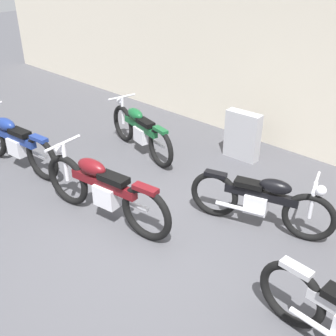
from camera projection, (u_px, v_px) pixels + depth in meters
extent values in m
plane|color=#47474C|center=(131.00, 242.00, 5.20)|extent=(40.00, 40.00, 0.00)
cube|color=beige|center=(298.00, 51.00, 6.86)|extent=(18.00, 0.30, 3.50)
cube|color=#9E9EA3|center=(242.00, 136.00, 7.05)|extent=(0.63, 0.23, 0.85)
torus|color=black|center=(42.00, 159.00, 6.41)|extent=(0.74, 0.16, 0.74)
cube|color=silver|center=(18.00, 147.00, 6.74)|extent=(0.34, 0.23, 0.28)
cube|color=navy|center=(14.00, 137.00, 6.69)|extent=(1.04, 0.20, 0.12)
ellipsoid|color=navy|center=(5.00, 124.00, 6.70)|extent=(0.46, 0.24, 0.20)
cube|color=black|center=(19.00, 132.00, 6.53)|extent=(0.42, 0.22, 0.08)
cube|color=navy|center=(39.00, 139.00, 6.25)|extent=(0.33, 0.15, 0.06)
cylinder|color=silver|center=(32.00, 151.00, 6.75)|extent=(0.71, 0.13, 0.06)
torus|color=black|center=(309.00, 218.00, 5.09)|extent=(0.67, 0.28, 0.67)
torus|color=black|center=(214.00, 194.00, 5.56)|extent=(0.67, 0.28, 0.67)
cube|color=silver|center=(256.00, 203.00, 5.33)|extent=(0.34, 0.26, 0.26)
cube|color=black|center=(261.00, 195.00, 5.24)|extent=(0.93, 0.37, 0.11)
ellipsoid|color=black|center=(275.00, 186.00, 5.10)|extent=(0.44, 0.30, 0.18)
cube|color=black|center=(249.00, 184.00, 5.25)|extent=(0.40, 0.27, 0.07)
cube|color=black|center=(216.00, 174.00, 5.41)|extent=(0.32, 0.19, 0.06)
cylinder|color=silver|center=(312.00, 200.00, 4.96)|extent=(0.05, 0.05, 0.51)
cylinder|color=silver|center=(316.00, 182.00, 4.84)|extent=(0.19, 0.52, 0.03)
sphere|color=silver|center=(321.00, 191.00, 4.86)|extent=(0.13, 0.13, 0.13)
cylinder|color=silver|center=(240.00, 208.00, 5.35)|extent=(0.63, 0.24, 0.06)
torus|color=black|center=(123.00, 123.00, 7.73)|extent=(0.69, 0.24, 0.69)
torus|color=black|center=(161.00, 148.00, 6.80)|extent=(0.69, 0.24, 0.69)
cube|color=silver|center=(142.00, 135.00, 7.22)|extent=(0.34, 0.25, 0.27)
cube|color=#145128|center=(140.00, 126.00, 7.19)|extent=(0.97, 0.31, 0.11)
ellipsoid|color=#145128|center=(135.00, 114.00, 7.23)|extent=(0.45, 0.28, 0.19)
cube|color=black|center=(145.00, 123.00, 7.00)|extent=(0.41, 0.25, 0.08)
cube|color=#145128|center=(160.00, 130.00, 6.65)|extent=(0.32, 0.18, 0.06)
cylinder|color=silver|center=(123.00, 110.00, 7.61)|extent=(0.05, 0.05, 0.52)
cylinder|color=silver|center=(122.00, 97.00, 7.48)|extent=(0.16, 0.54, 0.03)
sphere|color=silver|center=(120.00, 101.00, 7.58)|extent=(0.13, 0.13, 0.13)
cylinder|color=silver|center=(153.00, 140.00, 7.17)|extent=(0.66, 0.20, 0.06)
torus|color=black|center=(291.00, 295.00, 3.95)|extent=(0.71, 0.14, 0.71)
cube|color=#ADADB2|center=(297.00, 268.00, 3.79)|extent=(0.32, 0.14, 0.06)
cylinder|color=silver|center=(324.00, 331.00, 3.63)|extent=(0.68, 0.11, 0.06)
torus|color=black|center=(68.00, 180.00, 5.81)|extent=(0.77, 0.19, 0.76)
torus|color=black|center=(146.00, 213.00, 5.09)|extent=(0.77, 0.19, 0.76)
cube|color=silver|center=(107.00, 195.00, 5.41)|extent=(0.36, 0.25, 0.29)
cube|color=#590F14|center=(103.00, 183.00, 5.36)|extent=(1.08, 0.24, 0.13)
ellipsoid|color=#590F14|center=(92.00, 167.00, 5.36)|extent=(0.48, 0.27, 0.21)
cube|color=black|center=(113.00, 179.00, 5.20)|extent=(0.44, 0.24, 0.08)
cube|color=#590F14|center=(145.00, 189.00, 4.92)|extent=(0.35, 0.17, 0.06)
cylinder|color=silver|center=(65.00, 162.00, 5.67)|extent=(0.06, 0.06, 0.58)
cylinder|color=silver|center=(63.00, 143.00, 5.53)|extent=(0.12, 0.61, 0.04)
sphere|color=silver|center=(59.00, 149.00, 5.62)|extent=(0.15, 0.15, 0.15)
cylinder|color=silver|center=(126.00, 201.00, 5.43)|extent=(0.74, 0.16, 0.06)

